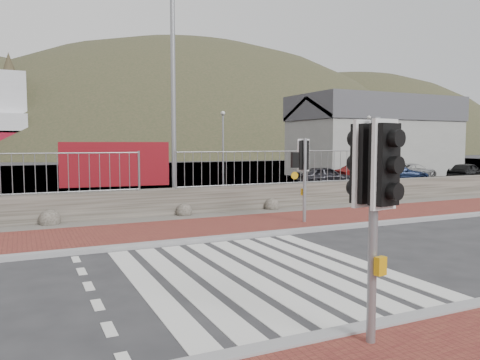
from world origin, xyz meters
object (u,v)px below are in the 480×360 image
car_e (467,172)px  traffic_signal_near (374,182)px  car_c (394,173)px  shipping_container (114,163)px  car_d (412,172)px  car_a (326,176)px  car_b (366,174)px  traffic_signal_far (304,162)px  streetlight (177,62)px

car_e → traffic_signal_near: bearing=109.2°
traffic_signal_near → car_c: (16.19, 16.82, -1.34)m
car_c → shipping_container: bearing=86.3°
car_d → car_e: 3.49m
car_a → car_c: car_c is taller
car_c → traffic_signal_near: bearing=155.6°
traffic_signal_near → car_c: 23.38m
car_c → car_b: bearing=87.9°
traffic_signal_far → car_a: bearing=-118.6°
shipping_container → car_e: 21.79m
car_b → car_d: size_ratio=0.89×
car_b → car_e: car_b is taller
car_a → car_b: (2.87, 0.02, 0.04)m
car_d → car_b: bearing=80.1°
traffic_signal_near → streetlight: 12.01m
shipping_container → car_a: size_ratio=1.83×
car_a → car_d: bearing=-73.5°
traffic_signal_far → car_e: bearing=-143.5°
car_b → car_c: (1.53, -0.61, 0.03)m
car_c → car_e: size_ratio=1.23×
car_a → car_c: 4.44m
traffic_signal_far → car_c: bearing=-132.9°
traffic_signal_near → car_c: bearing=36.8°
shipping_container → car_a: shipping_container is taller
car_e → car_b: bearing=64.9°
traffic_signal_near → car_c: size_ratio=0.64×
streetlight → shipping_container: size_ratio=1.56×
traffic_signal_near → car_a: bearing=46.6°
traffic_signal_far → car_c: 15.56m
car_c → traffic_signal_far: bearing=146.8°
traffic_signal_far → car_d: traffic_signal_far is taller
car_b → car_c: size_ratio=0.84×
streetlight → car_d: bearing=8.0°
shipping_container → car_b: (13.45, -5.82, -0.64)m
streetlight → car_c: streetlight is taller
streetlight → car_e: (20.59, 5.00, -4.58)m
shipping_container → car_d: (17.54, -5.28, -0.67)m
traffic_signal_far → car_b: 14.78m
streetlight → shipping_container: bearing=78.2°
car_b → car_d: 4.13m
car_b → car_a: bearing=99.2°
traffic_signal_far → car_c: size_ratio=0.60×
traffic_signal_far → shipping_container: size_ratio=0.43×
streetlight → car_a: bearing=17.1°
traffic_signal_far → car_b: (10.80, 10.01, -1.27)m
car_c → car_a: bearing=101.9°
traffic_signal_near → car_d: traffic_signal_near is taller
car_c → car_d: size_ratio=1.06×
car_e → streetlight: bearing=85.8°
streetlight → car_a: 12.87m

